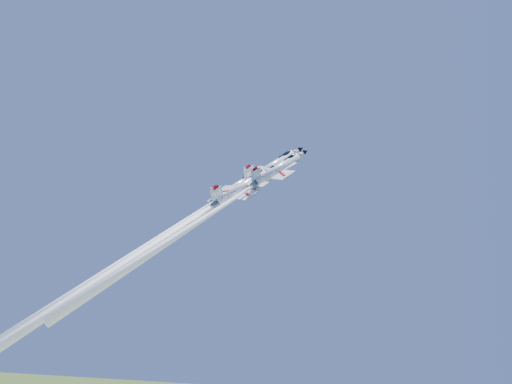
% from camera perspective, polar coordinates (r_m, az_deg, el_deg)
% --- Properties ---
extents(jet_lead, '(32.48, 41.96, 46.54)m').
position_cam_1_polar(jet_lead, '(103.84, -7.81, -3.67)').
color(jet_lead, white).
extents(jet_left, '(29.57, 38.22, 42.39)m').
position_cam_1_polar(jet_left, '(109.37, -10.52, -5.04)').
color(jet_left, white).
extents(jet_right, '(27.31, 34.94, 38.42)m').
position_cam_1_polar(jet_right, '(100.31, -5.43, -2.77)').
color(jet_right, white).
extents(jet_slot, '(32.96, 42.63, 47.32)m').
position_cam_1_polar(jet_slot, '(99.01, -11.90, -6.40)').
color(jet_slot, white).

